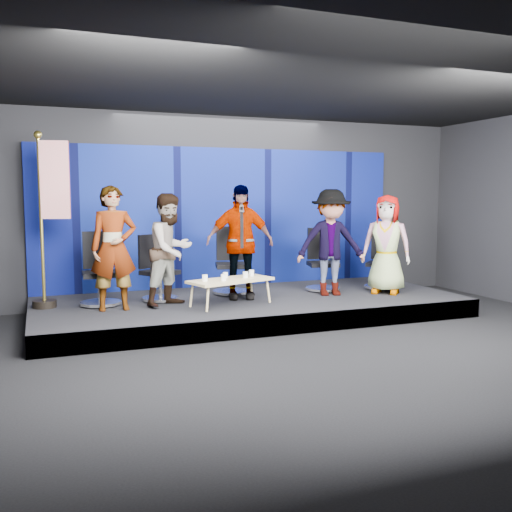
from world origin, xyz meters
The scene contains 21 objects.
ground centered at (0.00, 0.00, 0.00)m, with size 10.00×10.00×0.00m, color black.
room_walls centered at (0.00, 0.00, 2.43)m, with size 10.02×8.02×3.51m.
riser centered at (0.00, 2.50, 0.15)m, with size 7.00×3.00×0.30m, color black.
backdrop centered at (0.00, 3.95, 1.60)m, with size 7.00×0.08×2.60m, color #070C52.
chair_a centered at (-2.43, 2.76, 0.68)m, with size 0.67×0.67×1.15m.
panelist_a centered at (-2.26, 2.28, 1.23)m, with size 0.68×0.45×1.86m, color black.
chair_b centered at (-1.50, 2.82, 0.65)m, with size 0.84×0.84×1.08m.
panelist_b centered at (-1.39, 2.33, 1.17)m, with size 0.85×0.66×1.75m, color black.
chair_c centered at (-0.17, 3.02, 0.68)m, with size 0.79×0.79×1.17m.
panelist_c centered at (-0.18, 2.51, 1.25)m, with size 1.11×0.46×1.89m, color black.
chair_d centered at (1.48, 2.76, 0.67)m, with size 0.77×0.77×1.13m.
panelist_d centered at (1.38, 2.26, 1.21)m, with size 1.18×0.68×1.82m, color black.
chair_e centered at (2.60, 2.55, 0.65)m, with size 0.85×0.85×1.07m.
panelist_e centered at (2.39, 2.09, 1.16)m, with size 0.84×0.55×1.73m, color black.
coffee_table centered at (-0.51, 2.02, 0.68)m, with size 1.44×0.94×0.41m.
mug_a centered at (-0.95, 1.94, 0.76)m, with size 0.08×0.08×0.10m, color white.
mug_b centered at (-0.66, 1.90, 0.76)m, with size 0.08×0.08×0.10m, color white.
mug_c centered at (-0.55, 2.16, 0.76)m, with size 0.08×0.08×0.09m, color white.
mug_d centered at (-0.25, 2.06, 0.76)m, with size 0.08×0.08×0.10m, color white.
mug_e centered at (-0.08, 2.23, 0.76)m, with size 0.08×0.08×0.10m, color white.
flag_stand centered at (-3.12, 2.81, 1.72)m, with size 0.61×0.36×2.67m.
Camera 1 is at (-3.31, -6.37, 2.01)m, focal length 40.00 mm.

